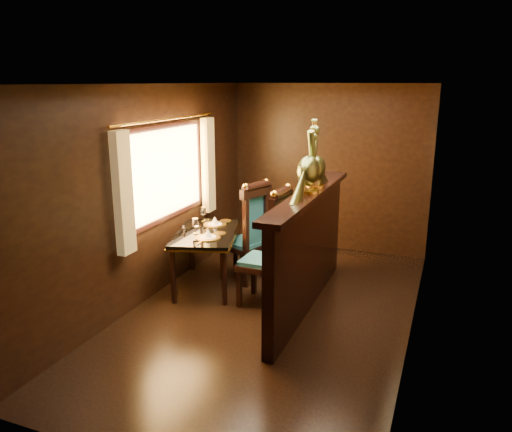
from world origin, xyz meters
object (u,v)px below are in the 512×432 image
Objects in this scene: dining_table at (206,237)px; peacock_left at (309,157)px; chair_left at (274,245)px; chair_right at (251,230)px; peacock_right at (316,157)px.

peacock_left reaches higher than dining_table.
chair_left reaches higher than chair_right.
chair_left is 0.77m from chair_right.
peacock_right is at bearing 3.14° from chair_right.
peacock_right reaches higher than chair_left.
peacock_left is at bearing -90.00° from peacock_right.
peacock_left is 1.11× the size of peacock_right.
peacock_right reaches higher than chair_right.
chair_left is at bearing -30.73° from dining_table.
dining_table is at bearing 171.38° from peacock_left.
peacock_left reaches higher than peacock_right.
peacock_left is at bearing 6.99° from chair_left.
chair_right is 1.47m from peacock_left.
peacock_left is (0.88, -0.55, 1.05)m from chair_right.
dining_table is 1.03× the size of chair_right.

